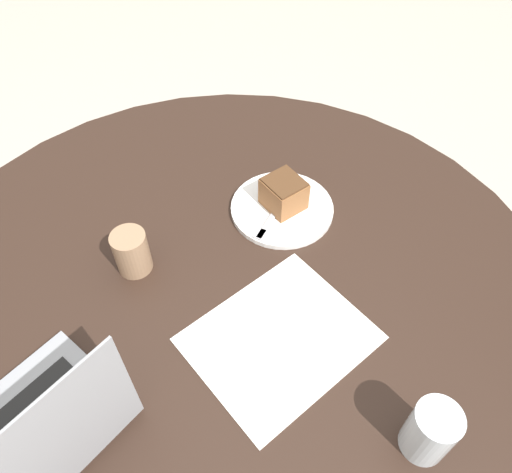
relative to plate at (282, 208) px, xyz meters
name	(u,v)px	position (x,y,z in m)	size (l,w,h in m)	color
ground_plane	(237,430)	(-0.16, -0.19, -0.76)	(12.00, 12.00, 0.00)	#B7AD9E
dining_table	(229,327)	(-0.16, -0.19, -0.14)	(1.32, 1.32, 0.75)	black
paper_document	(279,338)	(-0.09, -0.30, 0.00)	(0.38, 0.36, 0.00)	white
plate	(282,208)	(0.00, 0.00, 0.00)	(0.22, 0.22, 0.01)	white
cake_slice	(284,193)	(0.00, 0.00, 0.04)	(0.10, 0.10, 0.07)	brown
fork	(272,217)	(-0.03, -0.03, 0.01)	(0.12, 0.14, 0.00)	silver
coffee_glass	(132,252)	(-0.32, -0.08, 0.04)	(0.07, 0.07, 0.09)	#997556
water_glass	(430,431)	(0.08, -0.53, 0.05)	(0.07, 0.07, 0.11)	silver
laptop	(21,449)	(-0.51, -0.42, 0.04)	(0.39, 0.37, 0.25)	gray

